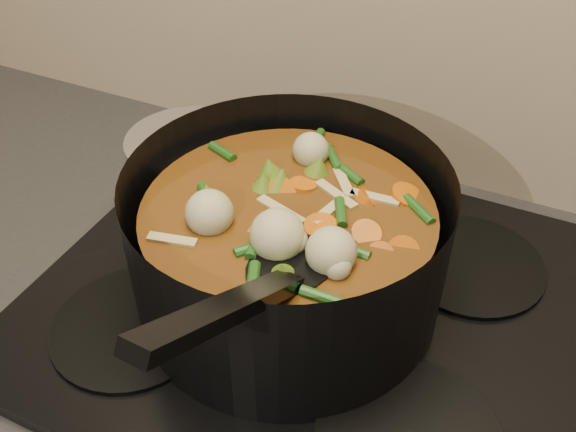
% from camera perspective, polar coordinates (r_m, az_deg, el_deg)
% --- Properties ---
extents(stovetop, '(0.62, 0.54, 0.03)m').
position_cam_1_polar(stovetop, '(0.77, 1.92, -7.50)').
color(stovetop, black).
rests_on(stovetop, counter).
extents(stockpot, '(0.42, 0.51, 0.25)m').
position_cam_1_polar(stockpot, '(0.70, -0.00, -2.65)').
color(stockpot, black).
rests_on(stockpot, stovetop).
extents(saucepan, '(0.16, 0.16, 0.13)m').
position_cam_1_polar(saucepan, '(0.86, -8.56, 3.83)').
color(saucepan, silver).
rests_on(saucepan, stovetop).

